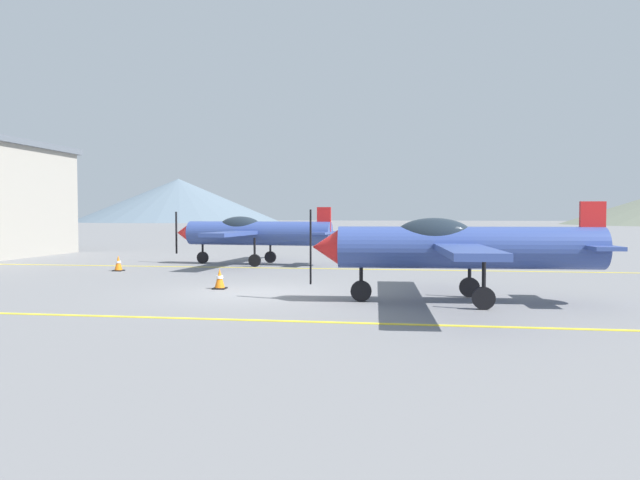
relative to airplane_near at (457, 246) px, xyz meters
name	(u,v)px	position (x,y,z in m)	size (l,w,h in m)	color
ground_plane	(254,293)	(-5.30, 0.98, -1.38)	(400.00, 400.00, 0.00)	slate
apron_line_near	(203,319)	(-5.30, -3.09, -1.37)	(80.00, 0.16, 0.01)	yellow
apron_line_far	(303,268)	(-5.30, 8.50, -1.37)	(80.00, 0.16, 0.01)	yellow
airplane_near	(457,246)	(0.00, 0.00, 0.00)	(7.09, 8.16, 2.44)	#33478C
airplane_mid	(253,232)	(-7.78, 10.02, 0.00)	(7.11, 8.18, 2.44)	#33478C
traffic_cone_front	(220,279)	(-6.52, 1.73, -1.09)	(0.36, 0.36, 0.59)	black
traffic_cone_side	(118,263)	(-12.04, 6.42, -1.09)	(0.36, 0.36, 0.59)	black
hill_left	(179,200)	(-69.90, 155.94, 5.05)	(60.65, 60.65, 12.85)	slate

